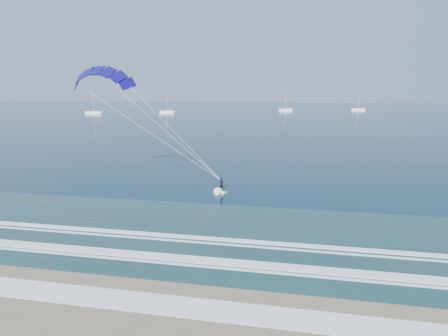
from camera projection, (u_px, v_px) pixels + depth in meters
name	position (u px, v px, depth m)	size (l,w,h in m)	color
ground	(171.00, 302.00, 21.38)	(900.00, 900.00, 0.00)	#072B3E
kitesurfer_rig	(156.00, 124.00, 43.56)	(18.68, 4.77, 14.92)	#AEE81B
sailboat_0	(94.00, 112.00, 215.13)	(9.30, 2.40, 12.56)	silver
sailboat_1	(167.00, 112.00, 222.64)	(8.27, 2.40, 11.42)	silver
sailboat_2	(286.00, 110.00, 249.58)	(8.20, 2.40, 11.13)	silver
sailboat_3	(358.00, 109.00, 255.53)	(8.32, 2.40, 11.36)	silver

